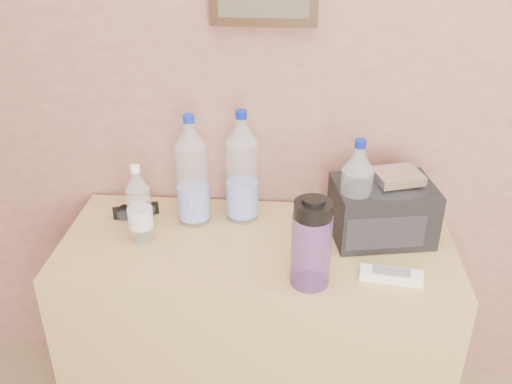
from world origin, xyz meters
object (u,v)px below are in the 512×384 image
dresser (257,334)px  nalgene_bottle (311,242)px  sunglasses (136,211)px  toiletry_bag (382,207)px  pet_small (139,208)px  ac_remote (391,275)px  pet_large_d (355,200)px  foil_packet (398,176)px  pet_large_b (192,176)px  pet_large_c (242,172)px

dresser → nalgene_bottle: size_ratio=4.57×
nalgene_bottle → sunglasses: (-0.54, 0.29, -0.10)m
sunglasses → toiletry_bag: bearing=-24.7°
pet_small → toiletry_bag: bearing=6.2°
toiletry_bag → ac_remote: bearing=-98.7°
pet_large_d → foil_packet: pet_large_d is taller
dresser → pet_large_b: size_ratio=3.30×
toiletry_bag → sunglasses: bearing=165.3°
foil_packet → nalgene_bottle: bearing=-135.7°
pet_large_c → pet_small: bearing=-152.1°
pet_small → foil_packet: 0.73m
pet_large_b → pet_large_c: 0.15m
dresser → pet_small: (-0.33, -0.01, 0.46)m
pet_small → dresser: bearing=2.5°
nalgene_bottle → sunglasses: size_ratio=1.77×
pet_large_d → ac_remote: (0.09, -0.16, -0.13)m
ac_remote → pet_small: bearing=176.4°
pet_large_c → nalgene_bottle: size_ratio=1.40×
sunglasses → toiletry_bag: 0.75m
sunglasses → foil_packet: 0.80m
sunglasses → dresser: bearing=-37.0°
dresser → pet_large_b: bearing=153.2°
pet_large_b → pet_small: bearing=-139.0°
ac_remote → nalgene_bottle: bearing=-164.6°
pet_large_c → foil_packet: size_ratio=2.82×
pet_large_c → nalgene_bottle: bearing=-56.6°
sunglasses → nalgene_bottle: bearing=-49.3°
dresser → pet_large_c: (-0.06, 0.13, 0.51)m
dresser → pet_small: pet_small is taller
ac_remote → dresser: bearing=165.0°
sunglasses → ac_remote: (0.75, -0.26, -0.01)m
pet_large_b → pet_small: size_ratio=1.46×
dresser → nalgene_bottle: (0.15, -0.18, 0.48)m
pet_small → pet_large_b: bearing=41.0°
dresser → pet_large_b: (-0.20, 0.10, 0.51)m
pet_small → nalgene_bottle: (0.49, -0.17, 0.02)m
pet_large_b → foil_packet: bearing=-5.1°
toiletry_bag → pet_small: bearing=175.5°
pet_large_b → pet_large_d: (0.47, -0.09, -0.01)m
pet_small → nalgene_bottle: size_ratio=0.95×
pet_large_d → sunglasses: 0.68m
pet_large_b → pet_large_c: bearing=12.3°
nalgene_bottle → ac_remote: nalgene_bottle is taller
dresser → nalgene_bottle: nalgene_bottle is taller
pet_large_b → toiletry_bag: bearing=-4.1°
pet_large_b → foil_packet: size_ratio=2.78×
pet_large_d → pet_small: pet_large_d is taller
sunglasses → ac_remote: size_ratio=0.86×
ac_remote → foil_packet: foil_packet is taller
dresser → nalgene_bottle: bearing=-50.0°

